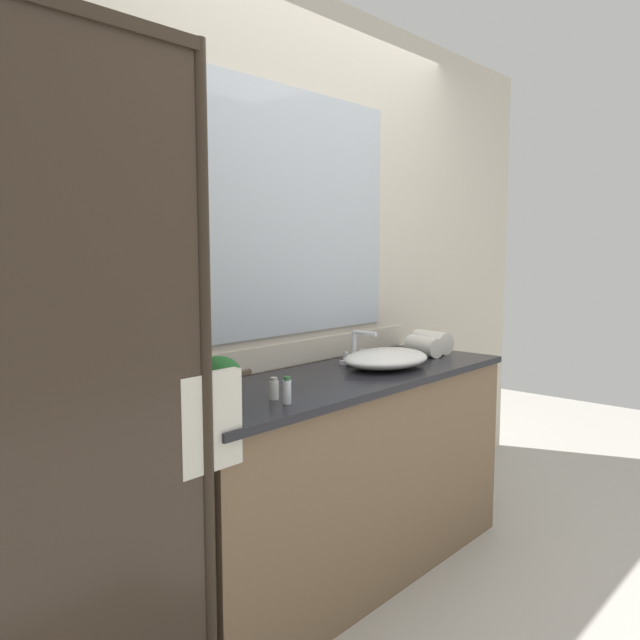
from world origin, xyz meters
The scene contains 12 objects.
ground_plane centered at (0.00, 0.00, 0.00)m, with size 8.00×8.00×0.00m, color #B7B2A8.
wall_back_with_mirror centered at (0.00, 0.34, 1.31)m, with size 4.40×0.06×2.60m.
vanity_cabinet centered at (0.00, 0.01, 0.45)m, with size 1.80×0.58×0.90m.
shower_enclosure centered at (-1.28, -0.19, 1.02)m, with size 1.20×0.59×2.00m.
sink_basin centered at (0.27, -0.03, 0.94)m, with size 0.45×0.33×0.08m, color white.
faucet centered at (0.27, 0.14, 0.95)m, with size 0.17×0.15×0.16m.
potted_plant centered at (-0.71, -0.03, 1.00)m, with size 0.16×0.16×0.18m.
soap_dish centered at (-0.74, 0.15, 0.91)m, with size 0.10×0.07×0.04m.
amenity_bottle_lotion centered at (-0.50, -0.09, 0.94)m, with size 0.03×0.03×0.08m.
amenity_bottle_shampoo centered at (-0.52, -0.17, 0.95)m, with size 0.03×0.03×0.10m.
rolled_towel_near_edge centered at (0.76, 0.03, 0.96)m, with size 0.11×0.11×0.20m, color silver.
rolled_towel_middle centered at (0.65, 0.01, 0.95)m, with size 0.10×0.10×0.19m, color silver.
Camera 1 is at (-2.07, -1.69, 1.44)m, focal length 35.79 mm.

